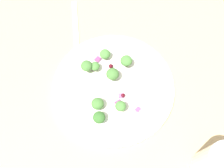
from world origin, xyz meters
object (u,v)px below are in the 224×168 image
Objects in this scene: broccoli_floret_0 at (94,67)px; broccoli_floret_1 at (126,61)px; broccoli_floret_2 at (99,118)px; water_glass at (219,163)px; fork at (76,33)px; plate at (112,87)px.

broccoli_floret_0 is 0.80× the size of broccoli_floret_1.
broccoli_floret_1 is at bearing -160.92° from broccoli_floret_2.
water_glass is (-0.62, 30.75, 2.12)cm from broccoli_floret_0.
broccoli_floret_0 is at bearing 67.97° from fork.
plate is 10.51× the size of broccoli_floret_2.
plate is at bearing 86.86° from broccoli_floret_0.
broccoli_floret_2 is 23.41cm from water_glass.
broccoli_floret_1 is at bearing 94.36° from fork.
broccoli_floret_0 reaches higher than plate.
broccoli_floret_1 is 0.17× the size of fork.
broccoli_floret_2 is at bearing -69.33° from water_glass.
plate reaches higher than fork.
broccoli_floret_1 is 14.12cm from broccoli_floret_2.
broccoli_floret_2 is at bearing 19.08° from broccoli_floret_1.
broccoli_floret_0 reaches higher than fork.
fork is at bearing -121.10° from broccoli_floret_2.
plate is 25.49cm from water_glass.
plate is 12.60× the size of broccoli_floret_0.
broccoli_floret_0 is 7.18cm from broccoli_floret_1.
water_glass reaches higher than broccoli_floret_2.
broccoli_floret_1 is 0.26× the size of water_glass.
fork is (-12.16, -20.15, -2.84)cm from broccoli_floret_2.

